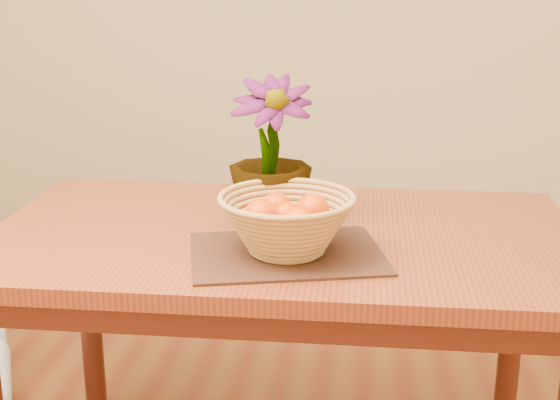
# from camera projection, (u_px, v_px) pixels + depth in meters

# --- Properties ---
(table) EXTENTS (1.40, 0.80, 0.75)m
(table) POSITION_uv_depth(u_px,v_px,m) (283.00, 265.00, 1.89)
(table) COLOR brown
(table) RESTS_ON floor
(placemat) EXTENTS (0.48, 0.40, 0.01)m
(placemat) POSITION_uv_depth(u_px,v_px,m) (287.00, 253.00, 1.71)
(placemat) COLOR #3D1F16
(placemat) RESTS_ON table
(wicker_basket) EXTENTS (0.30, 0.30, 0.12)m
(wicker_basket) POSITION_uv_depth(u_px,v_px,m) (287.00, 226.00, 1.69)
(wicker_basket) COLOR tan
(wicker_basket) RESTS_ON placemat
(orange_pile) EXTENTS (0.18, 0.18, 0.07)m
(orange_pile) POSITION_uv_depth(u_px,v_px,m) (287.00, 215.00, 1.68)
(orange_pile) COLOR #DE4A03
(orange_pile) RESTS_ON wicker_basket
(potted_plant) EXTENTS (0.22, 0.22, 0.36)m
(potted_plant) POSITION_uv_depth(u_px,v_px,m) (270.00, 152.00, 1.87)
(potted_plant) COLOR #1D4D16
(potted_plant) RESTS_ON table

